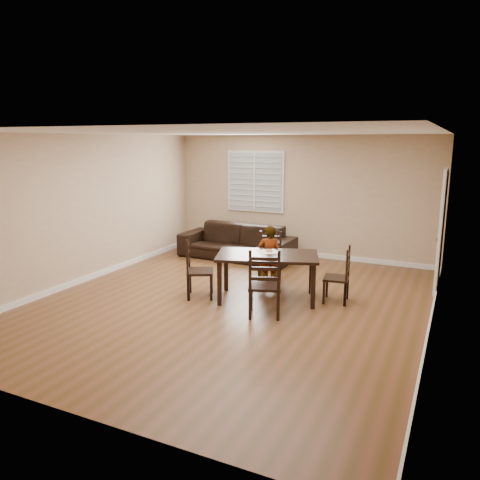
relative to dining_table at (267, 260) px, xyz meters
The scene contains 11 objects.
ground 0.91m from the dining_table, 138.66° to the right, with size 7.00×7.00×0.00m, color brown.
room 1.23m from the dining_table, 152.14° to the right, with size 6.04×7.04×2.72m.
dining_table is the anchor object (origin of this frame).
chair_near 1.06m from the dining_table, 108.91° to the left, with size 0.52×0.50×0.94m.
chair_far 0.89m from the dining_table, 70.70° to the right, with size 0.60×0.58×1.05m.
chair_left 1.26m from the dining_table, 160.09° to the right, with size 0.59×0.61×1.02m.
chair_right 1.26m from the dining_table, 17.99° to the left, with size 0.43×0.46×0.92m.
child 0.60m from the dining_table, 109.07° to the left, with size 0.41×0.27×1.13m, color gray.
napkin 0.20m from the dining_table, 109.07° to the left, with size 0.32×0.32×0.00m, color white.
donut 0.22m from the dining_table, 102.73° to the left, with size 0.11×0.11×0.04m.
sofa 2.81m from the dining_table, 126.11° to the left, with size 2.54×0.99×0.74m, color black.
Camera 1 is at (3.21, -6.48, 2.59)m, focal length 35.00 mm.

